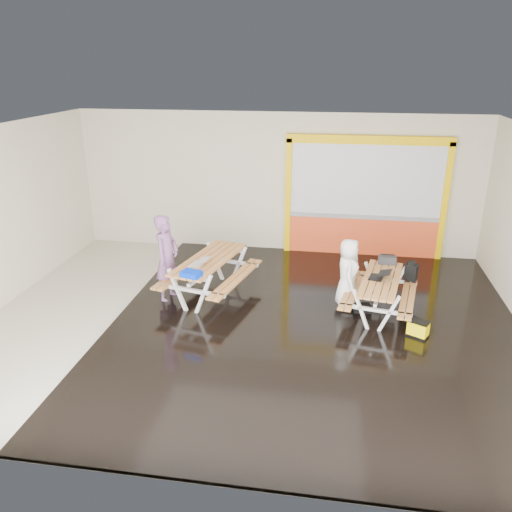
% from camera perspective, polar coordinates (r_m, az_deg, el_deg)
% --- Properties ---
extents(room, '(10.02, 8.02, 3.52)m').
position_cam_1_polar(room, '(9.05, -0.90, 2.41)').
color(room, beige).
rests_on(room, ground).
extents(deck, '(7.50, 7.98, 0.05)m').
position_cam_1_polar(deck, '(9.63, 6.57, -7.76)').
color(deck, black).
rests_on(deck, room).
extents(kiosk, '(3.88, 0.16, 3.00)m').
position_cam_1_polar(kiosk, '(12.80, 12.02, 6.11)').
color(kiosk, '#EE4D21').
rests_on(kiosk, room).
extents(picnic_table_left, '(1.92, 2.44, 0.87)m').
position_cam_1_polar(picnic_table_left, '(10.51, -5.22, -1.30)').
color(picnic_table_left, '#C58142').
rests_on(picnic_table_left, deck).
extents(picnic_table_right, '(1.61, 2.10, 0.76)m').
position_cam_1_polar(picnic_table_right, '(10.05, 13.72, -3.41)').
color(picnic_table_right, '#C58142').
rests_on(picnic_table_right, deck).
extents(person_left, '(0.54, 0.73, 1.82)m').
position_cam_1_polar(person_left, '(10.42, -9.91, -0.29)').
color(person_left, '#794D7D').
rests_on(person_left, deck).
extents(person_right, '(0.47, 0.69, 1.36)m').
position_cam_1_polar(person_right, '(10.04, 10.23, -1.85)').
color(person_right, white).
rests_on(person_right, deck).
extents(laptop_left, '(0.40, 0.37, 0.16)m').
position_cam_1_polar(laptop_left, '(10.11, -6.32, -0.71)').
color(laptop_left, silver).
rests_on(laptop_left, picnic_table_left).
extents(laptop_right, '(0.47, 0.43, 0.17)m').
position_cam_1_polar(laptop_right, '(9.97, 13.60, -2.15)').
color(laptop_right, black).
rests_on(laptop_right, picnic_table_right).
extents(blue_pouch, '(0.42, 0.35, 0.11)m').
position_cam_1_polar(blue_pouch, '(9.59, -7.24, -1.99)').
color(blue_pouch, '#002CD7').
rests_on(blue_pouch, picnic_table_left).
extents(toolbox, '(0.36, 0.18, 0.21)m').
position_cam_1_polar(toolbox, '(10.71, 14.43, -0.41)').
color(toolbox, black).
rests_on(toolbox, picnic_table_right).
extents(backpack, '(0.28, 0.24, 0.40)m').
position_cam_1_polar(backpack, '(10.65, 16.94, -1.63)').
color(backpack, black).
rests_on(backpack, picnic_table_right).
extents(dark_case, '(0.36, 0.28, 0.13)m').
position_cam_1_polar(dark_case, '(10.24, 11.77, -5.68)').
color(dark_case, black).
rests_on(dark_case, deck).
extents(fluke_bag, '(0.43, 0.38, 0.31)m').
position_cam_1_polar(fluke_bag, '(9.56, 17.64, -7.73)').
color(fluke_bag, black).
rests_on(fluke_bag, deck).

